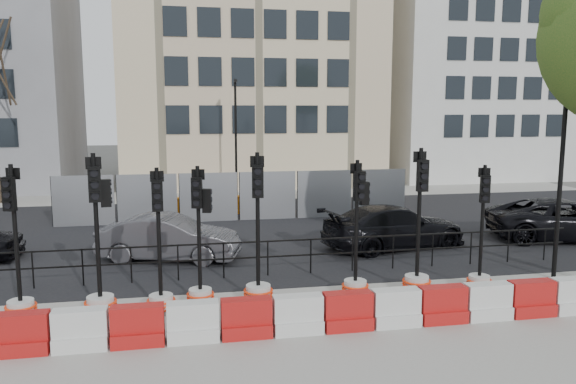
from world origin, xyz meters
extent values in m
plane|color=#51514C|center=(0.00, 0.00, 0.00)|extent=(120.00, 120.00, 0.00)
cube|color=gray|center=(0.00, -3.00, 0.01)|extent=(40.00, 6.00, 0.02)
cube|color=black|center=(0.00, 7.00, 0.01)|extent=(40.00, 14.00, 0.03)
cube|color=gray|center=(0.00, 16.00, 0.01)|extent=(40.00, 4.00, 0.02)
cube|color=beige|center=(2.00, 22.00, 9.00)|extent=(15.00, 10.00, 18.00)
cube|color=silver|center=(17.00, 22.00, 8.00)|extent=(12.00, 9.00, 16.00)
cylinder|color=black|center=(-6.00, 1.20, 0.50)|extent=(0.04, 0.04, 1.00)
cylinder|color=black|center=(-4.80, 1.20, 0.50)|extent=(0.04, 0.04, 1.00)
cylinder|color=black|center=(-3.60, 1.20, 0.50)|extent=(0.04, 0.04, 1.00)
cylinder|color=black|center=(-2.40, 1.20, 0.50)|extent=(0.04, 0.04, 1.00)
cylinder|color=black|center=(-1.20, 1.20, 0.50)|extent=(0.04, 0.04, 1.00)
cylinder|color=black|center=(0.00, 1.20, 0.50)|extent=(0.04, 0.04, 1.00)
cylinder|color=black|center=(1.20, 1.20, 0.50)|extent=(0.04, 0.04, 1.00)
cylinder|color=black|center=(2.40, 1.20, 0.50)|extent=(0.04, 0.04, 1.00)
cylinder|color=black|center=(3.60, 1.20, 0.50)|extent=(0.04, 0.04, 1.00)
cylinder|color=black|center=(4.80, 1.20, 0.50)|extent=(0.04, 0.04, 1.00)
cylinder|color=black|center=(6.00, 1.20, 0.50)|extent=(0.04, 0.04, 1.00)
cylinder|color=black|center=(7.20, 1.20, 0.50)|extent=(0.04, 0.04, 1.00)
cylinder|color=black|center=(8.40, 1.20, 0.50)|extent=(0.04, 0.04, 1.00)
cube|color=black|center=(0.00, 1.20, 0.98)|extent=(18.00, 0.04, 0.04)
cube|color=black|center=(0.00, 1.20, 0.55)|extent=(18.00, 0.04, 0.04)
cube|color=gray|center=(-6.00, 9.00, 1.00)|extent=(2.30, 0.05, 2.00)
cylinder|color=black|center=(-7.15, 9.00, 1.00)|extent=(0.05, 0.05, 2.00)
cube|color=gray|center=(-3.60, 9.00, 1.00)|extent=(2.30, 0.05, 2.00)
cylinder|color=black|center=(-4.75, 9.00, 1.00)|extent=(0.05, 0.05, 2.00)
cube|color=gray|center=(-1.20, 9.00, 1.00)|extent=(2.30, 0.05, 2.00)
cylinder|color=black|center=(-2.35, 9.00, 1.00)|extent=(0.05, 0.05, 2.00)
cube|color=gray|center=(1.20, 9.00, 1.00)|extent=(2.30, 0.05, 2.00)
cylinder|color=black|center=(0.05, 9.00, 1.00)|extent=(0.05, 0.05, 2.00)
cube|color=gray|center=(3.60, 9.00, 1.00)|extent=(2.30, 0.05, 2.00)
cylinder|color=black|center=(2.45, 9.00, 1.00)|extent=(0.05, 0.05, 2.00)
cube|color=gray|center=(6.00, 9.00, 1.00)|extent=(2.30, 0.05, 2.00)
cylinder|color=black|center=(4.85, 9.00, 1.00)|extent=(0.05, 0.05, 2.00)
cube|color=orange|center=(-4.00, 10.50, 0.40)|extent=(1.00, 0.40, 0.80)
cube|color=orange|center=(-2.00, 10.50, 0.40)|extent=(1.00, 0.40, 0.80)
cube|color=orange|center=(0.00, 10.50, 0.40)|extent=(1.00, 0.40, 0.80)
cube|color=orange|center=(2.00, 10.50, 0.40)|extent=(1.00, 0.40, 0.80)
cylinder|color=black|center=(0.50, 15.00, 3.00)|extent=(0.12, 0.12, 6.00)
cube|color=black|center=(0.50, 14.75, 5.90)|extent=(0.12, 0.50, 0.12)
cylinder|color=black|center=(7.50, -0.50, 3.00)|extent=(0.12, 0.12, 6.00)
cube|color=black|center=(7.50, -0.75, 5.90)|extent=(0.12, 0.50, 0.12)
cube|color=red|center=(-5.25, -2.80, 0.15)|extent=(1.00, 0.50, 0.30)
cube|color=red|center=(-5.25, -2.80, 0.55)|extent=(1.00, 0.35, 0.50)
cube|color=white|center=(-4.20, -2.80, 0.15)|extent=(1.00, 0.50, 0.30)
cube|color=white|center=(-4.20, -2.80, 0.55)|extent=(1.00, 0.35, 0.50)
cube|color=red|center=(-3.15, -2.80, 0.15)|extent=(1.00, 0.50, 0.30)
cube|color=red|center=(-3.15, -2.80, 0.55)|extent=(1.00, 0.35, 0.50)
cube|color=white|center=(-2.10, -2.80, 0.15)|extent=(1.00, 0.50, 0.30)
cube|color=white|center=(-2.10, -2.80, 0.55)|extent=(1.00, 0.35, 0.50)
cube|color=red|center=(-1.05, -2.80, 0.15)|extent=(1.00, 0.50, 0.30)
cube|color=red|center=(-1.05, -2.80, 0.55)|extent=(1.00, 0.35, 0.50)
cube|color=white|center=(0.00, -2.80, 0.15)|extent=(1.00, 0.50, 0.30)
cube|color=white|center=(0.00, -2.80, 0.55)|extent=(1.00, 0.35, 0.50)
cube|color=red|center=(1.05, -2.80, 0.15)|extent=(1.00, 0.50, 0.30)
cube|color=red|center=(1.05, -2.80, 0.55)|extent=(1.00, 0.35, 0.50)
cube|color=white|center=(2.10, -2.80, 0.15)|extent=(1.00, 0.50, 0.30)
cube|color=white|center=(2.10, -2.80, 0.55)|extent=(1.00, 0.35, 0.50)
cube|color=red|center=(3.15, -2.80, 0.15)|extent=(1.00, 0.50, 0.30)
cube|color=red|center=(3.15, -2.80, 0.55)|extent=(1.00, 0.35, 0.50)
cube|color=white|center=(4.20, -2.80, 0.15)|extent=(1.00, 0.50, 0.30)
cube|color=white|center=(4.20, -2.80, 0.55)|extent=(1.00, 0.35, 0.50)
cube|color=red|center=(5.25, -2.80, 0.15)|extent=(1.00, 0.50, 0.30)
cube|color=red|center=(5.25, -2.80, 0.55)|extent=(1.00, 0.35, 0.50)
cube|color=white|center=(6.30, -2.80, 0.15)|extent=(1.00, 0.50, 0.30)
cube|color=white|center=(6.30, -2.80, 0.55)|extent=(1.00, 0.35, 0.50)
cylinder|color=silver|center=(-5.76, -0.87, 0.21)|extent=(0.55, 0.55, 0.41)
torus|color=#FC360D|center=(-5.76, -0.87, 0.12)|extent=(0.67, 0.67, 0.05)
torus|color=#FC360D|center=(-5.76, -0.87, 0.21)|extent=(0.67, 0.67, 0.05)
torus|color=#FC360D|center=(-5.76, -0.87, 0.29)|extent=(0.67, 0.67, 0.05)
cylinder|color=black|center=(-5.76, -0.87, 1.85)|extent=(0.09, 0.09, 3.08)
cube|color=black|center=(-5.80, -0.99, 2.77)|extent=(0.28, 0.21, 0.72)
cylinder|color=black|center=(-5.82, -1.07, 2.54)|extent=(0.16, 0.09, 0.15)
cylinder|color=black|center=(-5.82, -1.07, 2.77)|extent=(0.16, 0.09, 0.15)
cylinder|color=black|center=(-5.82, -1.07, 3.00)|extent=(0.16, 0.09, 0.15)
cube|color=black|center=(-5.75, -0.81, 3.18)|extent=(0.30, 0.12, 0.25)
cylinder|color=silver|center=(-4.08, -0.99, 0.22)|extent=(0.59, 0.59, 0.44)
torus|color=#FC360D|center=(-4.08, -0.99, 0.13)|extent=(0.71, 0.71, 0.05)
torus|color=#FC360D|center=(-4.08, -0.99, 0.22)|extent=(0.71, 0.71, 0.05)
torus|color=#FC360D|center=(-4.08, -0.99, 0.31)|extent=(0.71, 0.71, 0.05)
cylinder|color=black|center=(-4.08, -0.99, 1.97)|extent=(0.10, 0.10, 3.28)
cube|color=black|center=(-4.06, -1.12, 2.95)|extent=(0.28, 0.19, 0.76)
cylinder|color=black|center=(-4.05, -1.20, 2.71)|extent=(0.17, 0.08, 0.16)
cylinder|color=black|center=(-4.05, -1.20, 2.95)|extent=(0.17, 0.08, 0.16)
cylinder|color=black|center=(-4.05, -1.20, 3.19)|extent=(0.17, 0.08, 0.16)
cube|color=black|center=(-4.09, -0.92, 3.39)|extent=(0.33, 0.08, 0.26)
cube|color=black|center=(-3.87, -0.95, 2.73)|extent=(0.24, 0.18, 0.60)
cylinder|color=silver|center=(-2.77, -1.03, 0.20)|extent=(0.54, 0.54, 0.40)
torus|color=#FC360D|center=(-2.77, -1.03, 0.12)|extent=(0.64, 0.64, 0.05)
torus|color=#FC360D|center=(-2.77, -1.03, 0.20)|extent=(0.64, 0.64, 0.05)
torus|color=#FC360D|center=(-2.77, -1.03, 0.28)|extent=(0.64, 0.64, 0.05)
cylinder|color=black|center=(-2.77, -1.03, 1.78)|extent=(0.09, 0.09, 2.97)
cube|color=black|center=(-2.77, -1.15, 2.68)|extent=(0.24, 0.14, 0.69)
cylinder|color=black|center=(-2.77, -1.23, 2.46)|extent=(0.15, 0.05, 0.15)
cylinder|color=black|center=(-2.77, -1.23, 2.68)|extent=(0.15, 0.05, 0.15)
cylinder|color=black|center=(-2.77, -1.23, 2.90)|extent=(0.15, 0.05, 0.15)
cube|color=black|center=(-2.77, -0.97, 3.07)|extent=(0.30, 0.03, 0.24)
cylinder|color=silver|center=(-1.89, -0.76, 0.20)|extent=(0.53, 0.53, 0.40)
torus|color=#FC360D|center=(-1.89, -0.76, 0.12)|extent=(0.64, 0.64, 0.05)
torus|color=#FC360D|center=(-1.89, -0.76, 0.20)|extent=(0.64, 0.64, 0.05)
torus|color=#FC360D|center=(-1.89, -0.76, 0.28)|extent=(0.64, 0.64, 0.05)
cylinder|color=black|center=(-1.89, -0.76, 1.78)|extent=(0.09, 0.09, 2.97)
cube|color=black|center=(-1.92, -0.88, 2.67)|extent=(0.26, 0.19, 0.69)
cylinder|color=black|center=(-1.94, -0.96, 2.45)|extent=(0.16, 0.08, 0.15)
cylinder|color=black|center=(-1.94, -0.96, 2.67)|extent=(0.16, 0.08, 0.15)
cylinder|color=black|center=(-1.94, -0.96, 2.89)|extent=(0.16, 0.08, 0.15)
cube|color=black|center=(-1.88, -0.71, 3.07)|extent=(0.30, 0.10, 0.24)
cube|color=black|center=(-1.70, -0.81, 2.47)|extent=(0.22, 0.17, 0.54)
cylinder|color=silver|center=(-0.54, -0.83, 0.22)|extent=(0.58, 0.58, 0.43)
torus|color=#FC360D|center=(-0.54, -0.83, 0.13)|extent=(0.70, 0.70, 0.05)
torus|color=#FC360D|center=(-0.54, -0.83, 0.22)|extent=(0.70, 0.70, 0.05)
torus|color=#FC360D|center=(-0.54, -0.83, 0.30)|extent=(0.70, 0.70, 0.05)
cylinder|color=black|center=(-0.54, -0.83, 1.94)|extent=(0.10, 0.10, 3.23)
cube|color=black|center=(-0.55, -0.96, 2.91)|extent=(0.27, 0.17, 0.75)
cylinder|color=black|center=(-0.56, -1.05, 2.67)|extent=(0.17, 0.07, 0.16)
cylinder|color=black|center=(-0.56, -1.05, 2.91)|extent=(0.17, 0.07, 0.16)
cylinder|color=black|center=(-0.56, -1.05, 3.15)|extent=(0.17, 0.07, 0.16)
cube|color=black|center=(-0.54, -0.77, 3.34)|extent=(0.32, 0.06, 0.26)
cylinder|color=silver|center=(1.84, -0.83, 0.20)|extent=(0.55, 0.55, 0.41)
torus|color=#FC360D|center=(1.84, -0.83, 0.12)|extent=(0.66, 0.66, 0.05)
torus|color=#FC360D|center=(1.84, -0.83, 0.20)|extent=(0.66, 0.66, 0.05)
torus|color=#FC360D|center=(1.84, -0.83, 0.28)|extent=(0.66, 0.66, 0.05)
cylinder|color=black|center=(1.84, -0.83, 1.82)|extent=(0.09, 0.09, 3.04)
cube|color=black|center=(1.87, -0.95, 2.73)|extent=(0.27, 0.19, 0.71)
cylinder|color=black|center=(1.88, -1.03, 2.51)|extent=(0.16, 0.08, 0.15)
cylinder|color=black|center=(1.88, -1.03, 2.73)|extent=(0.16, 0.08, 0.15)
cylinder|color=black|center=(1.88, -1.03, 2.96)|extent=(0.16, 0.08, 0.15)
cube|color=black|center=(1.83, -0.77, 3.14)|extent=(0.30, 0.09, 0.24)
cube|color=black|center=(2.04, -0.79, 2.53)|extent=(0.23, 0.17, 0.56)
cylinder|color=silver|center=(3.43, -0.85, 0.22)|extent=(0.59, 0.59, 0.44)
torus|color=#FC360D|center=(3.43, -0.85, 0.13)|extent=(0.71, 0.71, 0.05)
torus|color=#FC360D|center=(3.43, -0.85, 0.22)|extent=(0.71, 0.71, 0.05)
torus|color=#FC360D|center=(3.43, -0.85, 0.31)|extent=(0.71, 0.71, 0.05)
cylinder|color=black|center=(3.43, -0.85, 1.97)|extent=(0.10, 0.10, 3.28)
cube|color=black|center=(3.42, -0.98, 2.95)|extent=(0.26, 0.16, 0.77)
cylinder|color=black|center=(3.42, -1.07, 2.71)|extent=(0.16, 0.06, 0.16)
cylinder|color=black|center=(3.42, -1.07, 2.95)|extent=(0.16, 0.06, 0.16)
cylinder|color=black|center=(3.42, -1.07, 3.19)|extent=(0.16, 0.06, 0.16)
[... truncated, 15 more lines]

